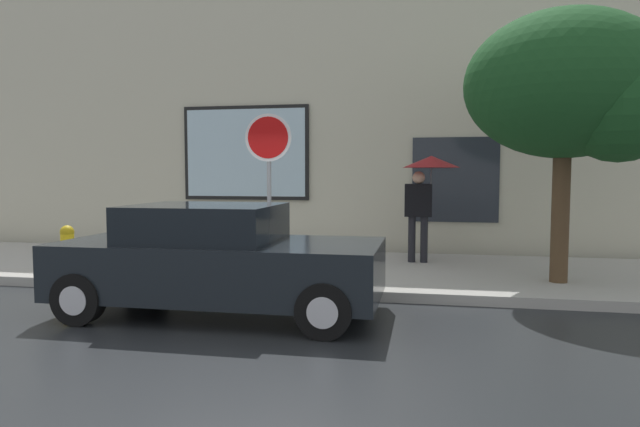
% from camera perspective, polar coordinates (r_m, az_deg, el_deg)
% --- Properties ---
extents(ground_plane, '(60.00, 60.00, 0.00)m').
position_cam_1_polar(ground_plane, '(7.44, -8.57, -10.18)').
color(ground_plane, black).
extents(sidewalk, '(20.00, 4.00, 0.15)m').
position_cam_1_polar(sidewalk, '(10.24, -2.94, -5.75)').
color(sidewalk, '#A3A099').
rests_on(sidewalk, ground).
extents(building_facade, '(20.00, 0.67, 7.00)m').
position_cam_1_polar(building_facade, '(12.63, -0.26, 11.66)').
color(building_facade, beige).
rests_on(building_facade, ground).
extents(parked_car, '(4.13, 1.88, 1.43)m').
position_cam_1_polar(parked_car, '(7.33, -10.46, -4.79)').
color(parked_car, black).
rests_on(parked_car, ground).
extents(fire_hydrant, '(0.30, 0.44, 0.81)m').
position_cam_1_polar(fire_hydrant, '(10.31, -24.59, -3.40)').
color(fire_hydrant, yellow).
rests_on(fire_hydrant, sidewalk).
extents(pedestrian_with_umbrella, '(1.07, 1.07, 2.01)m').
position_cam_1_polar(pedestrian_with_umbrella, '(10.57, 11.00, 3.73)').
color(pedestrian_with_umbrella, black).
rests_on(pedestrian_with_umbrella, sidewalk).
extents(street_tree, '(2.99, 2.54, 4.16)m').
position_cam_1_polar(street_tree, '(9.31, 24.85, 11.56)').
color(street_tree, '#4C3823').
rests_on(street_tree, sidewalk).
extents(stop_sign, '(0.76, 0.10, 2.63)m').
position_cam_1_polar(stop_sign, '(8.87, -5.33, 5.26)').
color(stop_sign, gray).
rests_on(stop_sign, sidewalk).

